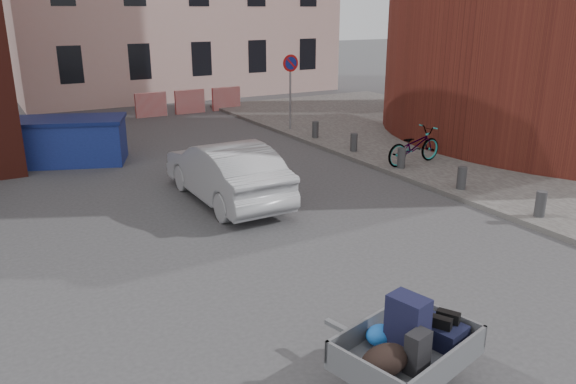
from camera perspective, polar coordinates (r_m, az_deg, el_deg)
ground at (r=9.97m, az=-2.27°, el=-7.40°), size 120.00×120.00×0.00m
sidewalk at (r=19.02m, az=19.37°, el=4.22°), size 9.00×24.00×0.12m
no_parking_sign at (r=20.33m, az=0.26°, el=11.68°), size 0.60×0.09×2.65m
bollards at (r=15.74m, az=11.45°, el=3.41°), size 0.22×9.02×0.55m
barriers at (r=24.75m, az=-9.94°, el=9.04°), size 4.70×0.18×1.00m
trailer at (r=6.80m, az=11.96°, el=-15.13°), size 1.82×1.95×1.20m
dumpster at (r=17.47m, az=-21.32°, el=4.88°), size 3.51×2.63×1.32m
silver_car at (r=13.10m, az=-6.34°, el=2.10°), size 1.51×4.28×1.41m
bicycle at (r=16.18m, az=12.68°, el=4.59°), size 1.99×0.82×1.02m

